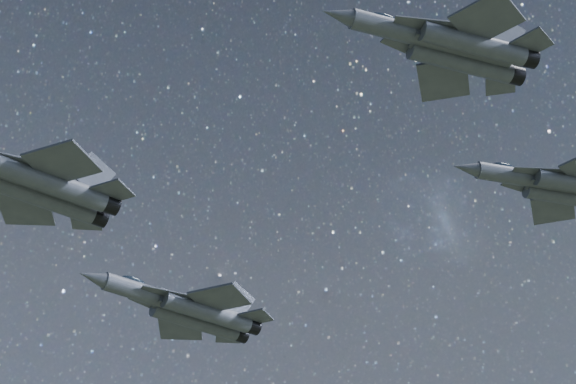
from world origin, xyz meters
name	(u,v)px	position (x,y,z in m)	size (l,w,h in m)	color
jet_lead	(28,180)	(-21.07, 4.83, 144.00)	(18.60, 12.54, 4.69)	#3A3D49
jet_left	(188,309)	(-4.26, 25.14, 146.09)	(20.22, 13.63, 5.10)	#3A3D49
jet_right	(450,46)	(5.36, -13.89, 148.53)	(16.26, 11.60, 4.15)	#3A3D49
jet_slot	(559,185)	(19.78, -4.19, 146.47)	(15.91, 11.24, 4.03)	#3A3D49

